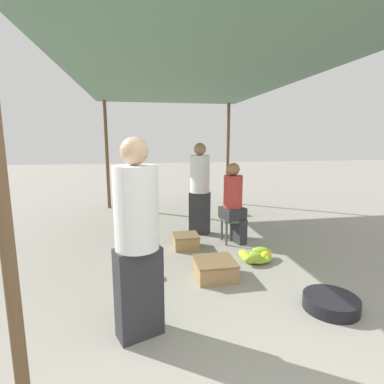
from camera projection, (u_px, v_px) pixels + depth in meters
canopy_post_front_left at (3, 212)px, 1.63m from camera, size 0.08×0.08×2.56m
canopy_post_back_left at (107, 156)px, 7.18m from camera, size 0.08×0.08×2.56m
canopy_post_back_right at (228, 155)px, 7.70m from camera, size 0.08×0.08×2.56m
canopy_tarp at (189, 77)px, 4.44m from camera, size 3.41×6.13×0.04m
vendor_foreground at (137, 237)px, 2.45m from camera, size 0.46×0.46×1.69m
stool at (232, 223)px, 4.88m from camera, size 0.34×0.34×0.40m
vendor_seated at (234, 202)px, 4.81m from camera, size 0.42×0.42×1.30m
basin_black at (331, 303)px, 2.97m from camera, size 0.54×0.54×0.13m
banana_pile_left_0 at (136, 268)px, 3.76m from camera, size 0.57×0.56×0.25m
banana_pile_left_1 at (127, 209)px, 6.76m from camera, size 0.50×0.47×0.29m
banana_pile_right_0 at (257, 256)px, 4.16m from camera, size 0.54×0.45×0.17m
banana_pile_right_1 at (230, 209)px, 6.80m from camera, size 0.57×0.54×0.33m
crate_near at (215, 269)px, 3.65m from camera, size 0.48×0.48×0.22m
crate_mid at (186, 241)px, 4.65m from camera, size 0.39×0.39×0.21m
shopper_walking_mid at (200, 187)px, 5.26m from camera, size 0.45×0.45×1.61m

